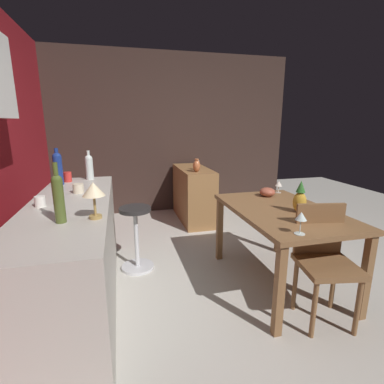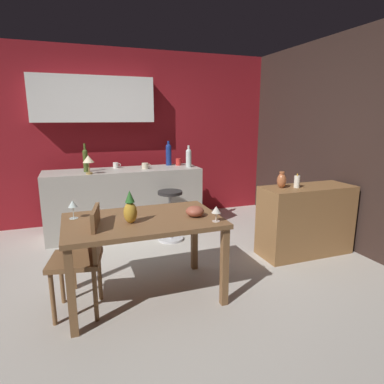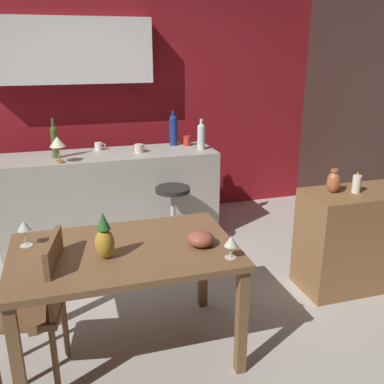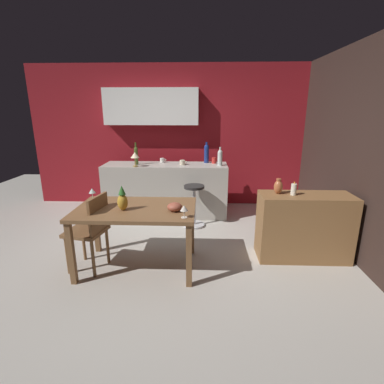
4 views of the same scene
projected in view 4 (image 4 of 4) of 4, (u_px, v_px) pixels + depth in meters
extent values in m
plane|color=#B7B2A8|center=(154.00, 251.00, 3.81)|extent=(9.00, 9.00, 0.00)
cube|color=maroon|center=(170.00, 137.00, 5.47)|extent=(5.20, 0.10, 2.60)
cube|color=white|center=(152.00, 107.00, 5.21)|extent=(1.70, 0.32, 0.64)
cube|color=#33231E|center=(354.00, 150.00, 3.65)|extent=(0.10, 4.40, 2.60)
cube|color=brown|center=(136.00, 209.00, 3.23)|extent=(1.33, 0.84, 0.04)
cube|color=brown|center=(96.00, 226.00, 3.71)|extent=(0.06, 0.06, 0.70)
cube|color=brown|center=(192.00, 228.00, 3.67)|extent=(0.06, 0.06, 0.70)
cube|color=brown|center=(71.00, 254.00, 3.01)|extent=(0.06, 0.06, 0.70)
cube|color=brown|center=(189.00, 256.00, 2.96)|extent=(0.06, 0.06, 0.70)
cube|color=#B2ADA3|center=(166.00, 190.00, 5.03)|extent=(2.10, 0.60, 0.90)
cube|color=olive|center=(304.00, 227.00, 3.54)|extent=(1.10, 0.44, 0.82)
cube|color=brown|center=(86.00, 231.00, 3.28)|extent=(0.47, 0.47, 0.04)
cube|color=brown|center=(99.00, 215.00, 3.18)|extent=(0.10, 0.38, 0.43)
cylinder|color=brown|center=(67.00, 255.00, 3.23)|extent=(0.04, 0.04, 0.44)
cylinder|color=brown|center=(84.00, 243.00, 3.53)|extent=(0.04, 0.04, 0.44)
cylinder|color=brown|center=(93.00, 259.00, 3.16)|extent=(0.04, 0.04, 0.44)
cylinder|color=brown|center=(108.00, 246.00, 3.46)|extent=(0.04, 0.04, 0.44)
cylinder|color=#262323|center=(194.00, 187.00, 4.45)|extent=(0.32, 0.32, 0.04)
cylinder|color=silver|center=(194.00, 207.00, 4.54)|extent=(0.04, 0.04, 0.63)
cylinder|color=silver|center=(194.00, 225.00, 4.63)|extent=(0.34, 0.34, 0.03)
cylinder|color=silver|center=(184.00, 217.00, 2.93)|extent=(0.07, 0.07, 0.00)
cylinder|color=silver|center=(184.00, 214.00, 2.92)|extent=(0.01, 0.01, 0.07)
cone|color=silver|center=(184.00, 208.00, 2.90)|extent=(0.08, 0.08, 0.06)
cylinder|color=silver|center=(93.00, 201.00, 3.45)|extent=(0.07, 0.07, 0.00)
cylinder|color=silver|center=(93.00, 197.00, 3.44)|extent=(0.01, 0.01, 0.10)
cone|color=silver|center=(92.00, 191.00, 3.41)|extent=(0.08, 0.08, 0.06)
ellipsoid|color=gold|center=(123.00, 202.00, 3.13)|extent=(0.11, 0.11, 0.18)
cone|color=#2D6B28|center=(122.00, 190.00, 3.09)|extent=(0.08, 0.08, 0.10)
ellipsoid|color=#9E4C38|center=(175.00, 207.00, 3.11)|extent=(0.16, 0.16, 0.09)
cylinder|color=#475623|center=(136.00, 157.00, 4.86)|extent=(0.06, 0.06, 0.26)
sphere|color=#475623|center=(136.00, 149.00, 4.82)|extent=(0.06, 0.06, 0.06)
cylinder|color=#475623|center=(136.00, 145.00, 4.80)|extent=(0.03, 0.03, 0.09)
cylinder|color=silver|center=(220.00, 159.00, 4.76)|extent=(0.08, 0.08, 0.22)
sphere|color=silver|center=(220.00, 152.00, 4.73)|extent=(0.08, 0.08, 0.08)
cylinder|color=silver|center=(220.00, 149.00, 4.72)|extent=(0.03, 0.03, 0.06)
cylinder|color=navy|center=(206.00, 155.00, 5.02)|extent=(0.08, 0.08, 0.27)
sphere|color=navy|center=(207.00, 147.00, 4.98)|extent=(0.08, 0.08, 0.08)
cylinder|color=navy|center=(207.00, 144.00, 4.97)|extent=(0.04, 0.04, 0.06)
cylinder|color=white|center=(162.00, 160.00, 5.07)|extent=(0.07, 0.07, 0.08)
torus|color=white|center=(165.00, 160.00, 5.07)|extent=(0.05, 0.01, 0.05)
cylinder|color=beige|center=(182.00, 162.00, 4.85)|extent=(0.09, 0.09, 0.08)
torus|color=beige|center=(186.00, 162.00, 4.84)|extent=(0.05, 0.01, 0.05)
cylinder|color=red|center=(214.00, 160.00, 4.98)|extent=(0.08, 0.08, 0.10)
torus|color=red|center=(217.00, 160.00, 4.98)|extent=(0.05, 0.01, 0.05)
cylinder|color=#A58447|center=(136.00, 166.00, 4.70)|extent=(0.08, 0.08, 0.02)
cylinder|color=#A58447|center=(135.00, 162.00, 4.68)|extent=(0.02, 0.02, 0.13)
cone|color=beige|center=(135.00, 155.00, 4.65)|extent=(0.14, 0.14, 0.09)
cylinder|color=white|center=(294.00, 189.00, 3.41)|extent=(0.07, 0.07, 0.14)
ellipsoid|color=yellow|center=(294.00, 183.00, 3.39)|extent=(0.01, 0.01, 0.03)
ellipsoid|color=#B26038|center=(278.00, 187.00, 3.46)|extent=(0.10, 0.10, 0.17)
cylinder|color=#B26038|center=(279.00, 179.00, 3.43)|extent=(0.06, 0.06, 0.02)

